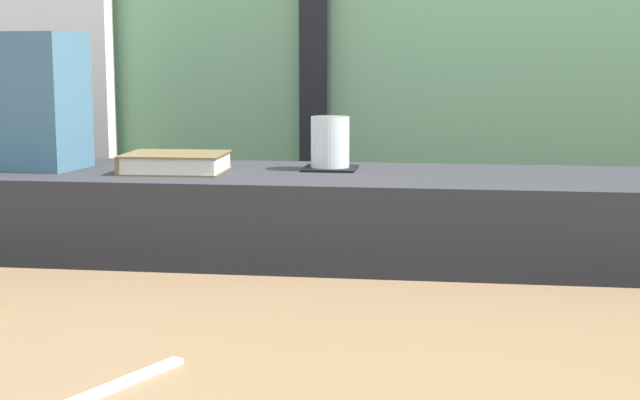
% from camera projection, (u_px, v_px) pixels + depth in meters
% --- Properties ---
extents(dark_console_ledge, '(2.80, 0.37, 0.85)m').
position_uv_depth(dark_console_ledge, '(285.00, 390.00, 1.81)').
color(dark_console_ledge, '#2D2D33').
rests_on(dark_console_ledge, ground).
extents(coaster_square, '(0.10, 0.10, 0.00)m').
position_uv_depth(coaster_square, '(330.00, 168.00, 1.78)').
color(coaster_square, black).
rests_on(coaster_square, dark_console_ledge).
extents(juice_glass, '(0.07, 0.07, 0.10)m').
position_uv_depth(juice_glass, '(330.00, 144.00, 1.77)').
color(juice_glass, white).
rests_on(juice_glass, coaster_square).
extents(closed_book, '(0.19, 0.15, 0.04)m').
position_uv_depth(closed_book, '(175.00, 163.00, 1.74)').
color(closed_book, brown).
rests_on(closed_book, dark_console_ledge).
extents(throw_pillow, '(0.33, 0.18, 0.26)m').
position_uv_depth(throw_pillow, '(0.00, 101.00, 1.80)').
color(throw_pillow, '#426B84').
rests_on(throw_pillow, dark_console_ledge).
extents(fork_utensil, '(0.09, 0.16, 0.01)m').
position_uv_depth(fork_utensil, '(126.00, 381.00, 1.00)').
color(fork_utensil, silver).
rests_on(fork_utensil, breakfast_table).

